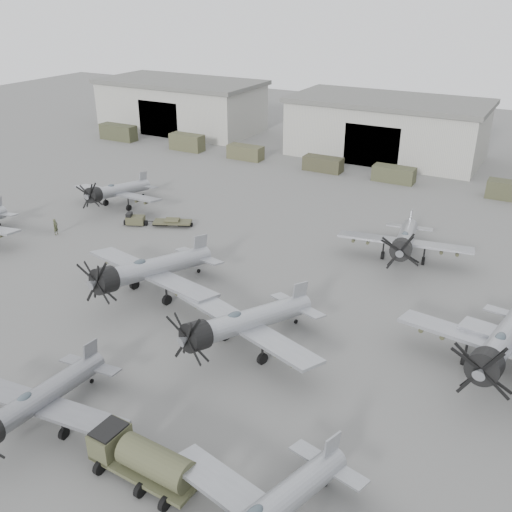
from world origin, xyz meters
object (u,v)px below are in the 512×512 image
Objects in this scene: tug_trailer at (149,221)px; ground_crew at (56,227)px; aircraft_mid_1 at (147,270)px; aircraft_mid_3 at (501,344)px; aircraft_far_0 at (115,191)px; aircraft_near_1 at (34,403)px; aircraft_mid_2 at (241,323)px; fuel_tanker at (143,458)px; aircraft_far_1 at (405,240)px.

tug_trailer is 4.06× the size of ground_crew.
aircraft_mid_3 is (27.15, 2.64, -0.01)m from aircraft_mid_1.
tug_trailer is 9.75m from ground_crew.
aircraft_far_0 is at bearing 171.04° from aircraft_mid_3.
aircraft_mid_3 reaches higher than ground_crew.
aircraft_mid_1 is at bearing -42.37° from aircraft_far_0.
aircraft_far_0 is at bearing -8.98° from ground_crew.
aircraft_near_1 is at bearing -56.06° from aircraft_far_0.
aircraft_mid_2 is 1.88× the size of tug_trailer.
aircraft_mid_3 is at bearing -39.52° from tug_trailer.
fuel_tanker reaches higher than tug_trailer.
tug_trailer is at bearing 179.63° from aircraft_far_1.
aircraft_far_1 is 1.80× the size of tug_trailer.
aircraft_mid_1 is at bearing -116.57° from ground_crew.
aircraft_near_1 is 35.07m from aircraft_far_1.
aircraft_far_0 is (-21.17, 30.86, 0.01)m from aircraft_near_1.
aircraft_far_0 is 0.91× the size of aircraft_far_1.
aircraft_mid_3 is 44.28m from ground_crew.
fuel_tanker is (28.86, -30.65, -0.72)m from aircraft_far_0.
fuel_tanker is 35.90m from tug_trailer.
fuel_tanker is at bearing -4.14° from aircraft_near_1.
aircraft_near_1 is 0.92× the size of aircraft_far_1.
aircraft_mid_1 is at bearing -144.34° from aircraft_far_1.
fuel_tanker is at bearing -107.71° from aircraft_far_1.
aircraft_far_0 is 1.81× the size of fuel_tanker.
ground_crew is at bearing 128.81° from aircraft_near_1.
aircraft_mid_2 reaches higher than fuel_tanker.
aircraft_near_1 is 7.72m from fuel_tanker.
aircraft_mid_2 is 33.03m from aircraft_far_0.
fuel_tanker is 36.21m from ground_crew.
tug_trailer is (-9.95, 12.64, -1.98)m from aircraft_mid_1.
aircraft_mid_1 is 22.47m from aircraft_far_0.
tug_trailer is (-22.08, 28.30, -0.86)m from fuel_tanker.
aircraft_far_0 is 33.65m from aircraft_far_1.
aircraft_mid_3 is 23.70m from fuel_tanker.
aircraft_mid_2 reaches higher than ground_crew.
aircraft_far_1 is at bearing 2.78° from aircraft_far_0.
aircraft_mid_2 is 7.61× the size of ground_crew.
aircraft_mid_1 is 1.21× the size of aircraft_far_0.
aircraft_mid_1 reaches higher than tug_trailer.
ground_crew is (-0.25, -9.10, -1.25)m from aircraft_far_0.
aircraft_mid_2 is at bearing -116.05° from aircraft_far_1.
aircraft_far_1 is (33.59, 1.93, 0.17)m from aircraft_far_0.
tug_trailer is (6.78, -2.35, -1.58)m from aircraft_far_0.
aircraft_near_1 is 1.65× the size of tug_trailer.
aircraft_mid_3 reaches higher than tug_trailer.
aircraft_mid_3 is (16.28, 5.79, 0.10)m from aircraft_mid_2.
aircraft_near_1 is 1.82× the size of fuel_tanker.
aircraft_mid_3 is at bearing 53.34° from fuel_tanker.
aircraft_near_1 reaches higher than tug_trailer.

